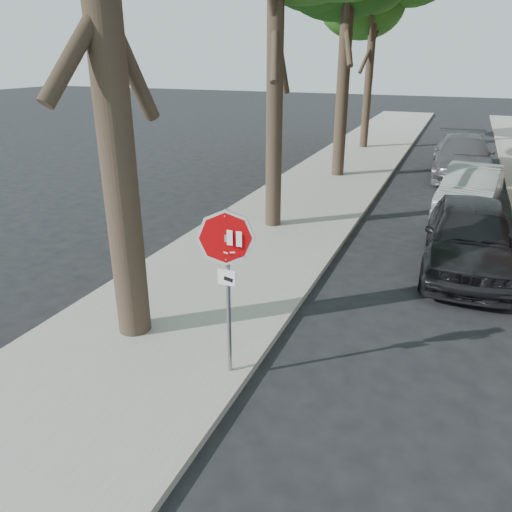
{
  "coord_description": "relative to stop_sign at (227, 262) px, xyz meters",
  "views": [
    {
      "loc": [
        2.14,
        -5.88,
        4.68
      ],
      "look_at": [
        -0.31,
        0.12,
        2.05
      ],
      "focal_mm": 35.0,
      "sensor_mm": 36.0,
      "label": 1
    }
  ],
  "objects": [
    {
      "name": "car_c",
      "position": [
        2.92,
        16.13,
        -1.14
      ],
      "size": [
        2.57,
        5.71,
        1.62
      ],
      "primitive_type": "imported",
      "rotation": [
        0.0,
        0.0,
        0.05
      ],
      "color": "#535358",
      "rests_on": "ground"
    },
    {
      "name": "ground",
      "position": [
        0.7,
        0.03,
        -1.95
      ],
      "size": [
        120.0,
        120.0,
        0.0
      ],
      "primitive_type": "plane",
      "color": "black",
      "rests_on": "ground"
    },
    {
      "name": "curb_left",
      "position": [
        0.25,
        12.03,
        -1.88
      ],
      "size": [
        0.12,
        55.0,
        0.13
      ],
      "primitive_type": "cube",
      "color": "#9E9384",
      "rests_on": "ground"
    },
    {
      "name": "stop_sign",
      "position": [
        0.0,
        0.0,
        0.0
      ],
      "size": [
        0.76,
        0.34,
        2.61
      ],
      "color": "gray",
      "rests_on": "sidewalk_left"
    },
    {
      "name": "sidewalk_left",
      "position": [
        -1.8,
        12.03,
        -1.89
      ],
      "size": [
        4.0,
        55.0,
        0.12
      ],
      "primitive_type": "cube",
      "color": "gray",
      "rests_on": "ground"
    },
    {
      "name": "car_b",
      "position": [
        3.3,
        10.83,
        -1.22
      ],
      "size": [
        2.08,
        4.57,
        1.45
      ],
      "primitive_type": "imported",
      "rotation": [
        0.0,
        0.0,
        -0.13
      ],
      "color": "#A7ABAF",
      "rests_on": "ground"
    },
    {
      "name": "car_a",
      "position": [
        3.3,
        5.92,
        -1.13
      ],
      "size": [
        2.06,
        4.86,
        1.64
      ],
      "primitive_type": "imported",
      "rotation": [
        0.0,
        0.0,
        0.03
      ],
      "color": "black",
      "rests_on": "ground"
    },
    {
      "name": "curb_right",
      "position": [
        4.65,
        12.03,
        -1.88
      ],
      "size": [
        0.12,
        55.0,
        0.13
      ],
      "primitive_type": "cube",
      "color": "#9E9384",
      "rests_on": "ground"
    }
  ]
}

